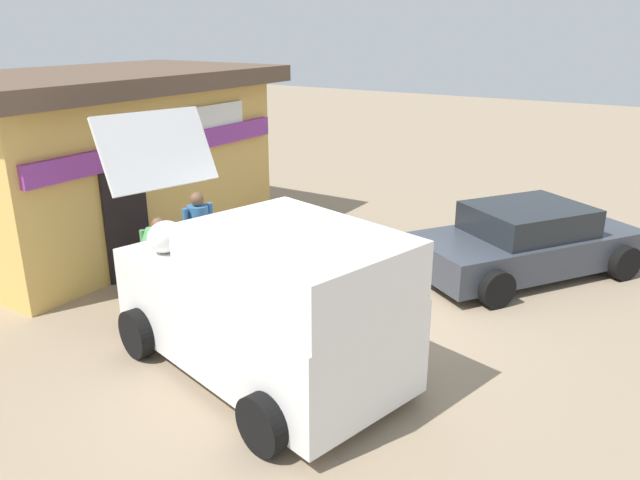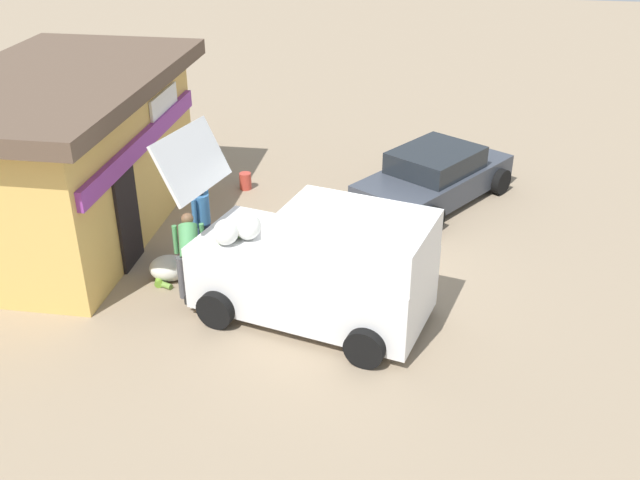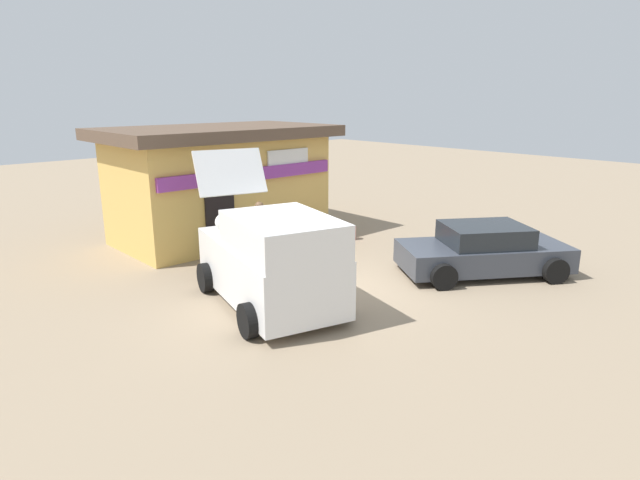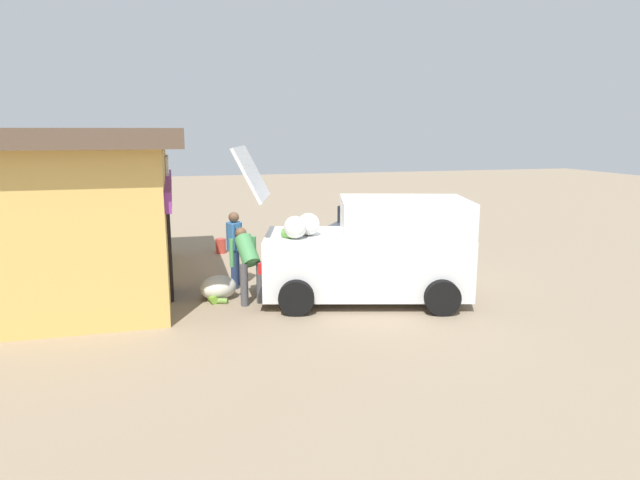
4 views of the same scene
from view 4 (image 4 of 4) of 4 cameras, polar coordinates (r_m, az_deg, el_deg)
ground_plane at (r=13.03m, az=2.92°, el=-3.51°), size 60.00×60.00×0.00m
storefront_bar at (r=12.56m, az=-22.94°, el=3.13°), size 6.76×3.97×3.36m
delivery_van at (r=10.91m, az=5.51°, el=-1.07°), size 2.96×4.75×3.03m
parked_sedan at (r=16.31m, az=5.39°, el=1.55°), size 4.31×3.69×1.23m
vendor_standing at (r=11.89m, az=-8.85°, el=-0.39°), size 0.56×0.41×1.63m
customer_bending at (r=10.79m, az=-7.50°, el=-1.94°), size 0.73×0.63×1.45m
unloaded_banana_pile at (r=11.23m, az=-10.54°, el=-4.93°), size 0.86×0.83×0.48m
paint_bucket at (r=15.39m, az=-10.25°, el=-0.60°), size 0.28×0.28×0.40m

